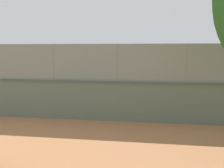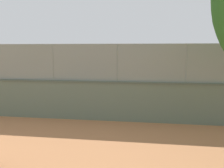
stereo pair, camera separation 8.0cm
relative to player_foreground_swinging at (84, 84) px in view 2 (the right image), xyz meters
name	(u,v)px [view 2 (the right image)]	position (x,y,z in m)	size (l,w,h in m)	color
ground_plane	(129,86)	(-2.23, -6.56, -0.96)	(260.00, 260.00, 0.00)	#B27247
perimeter_wall	(117,101)	(-3.25, 5.44, -0.02)	(31.73, 1.08, 1.86)	slate
fence_panel_on_wall	(117,63)	(-3.25, 5.44, 1.77)	(31.15, 0.77, 1.74)	gray
player_foreground_swinging	(84,84)	(0.00, 0.00, 0.00)	(0.74, 1.26, 1.63)	navy
player_crossing_court	(138,78)	(-3.22, -4.81, -0.03)	(0.88, 1.05, 1.58)	navy
sports_ball	(81,89)	(-0.42, 2.08, -0.03)	(0.09, 0.09, 0.09)	orange
spare_ball_by_wall	(46,110)	(0.82, 4.34, -0.87)	(0.18, 0.18, 0.18)	white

